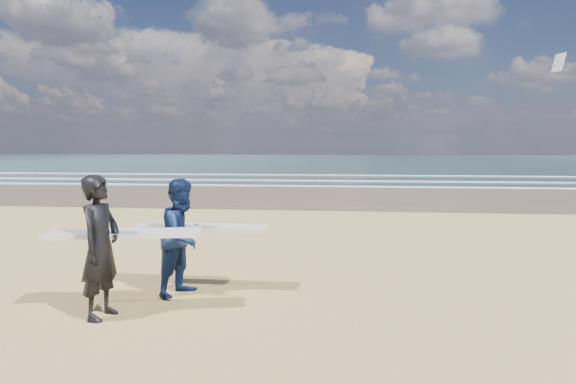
# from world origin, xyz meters

# --- Properties ---
(ocean) EXTENTS (220.00, 100.00, 0.02)m
(ocean) POSITION_xyz_m (20.00, 72.00, 0.01)
(ocean) COLOR #172E34
(ocean) RESTS_ON ground
(surfer_near) EXTENTS (2.26, 1.22, 2.00)m
(surfer_near) POSITION_xyz_m (0.15, -0.04, 1.01)
(surfer_near) COLOR black
(surfer_near) RESTS_ON ground
(surfer_far) EXTENTS (2.20, 1.16, 1.87)m
(surfer_far) POSITION_xyz_m (0.91, 1.18, 0.94)
(surfer_far) COLOR #0A193D
(surfer_far) RESTS_ON ground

